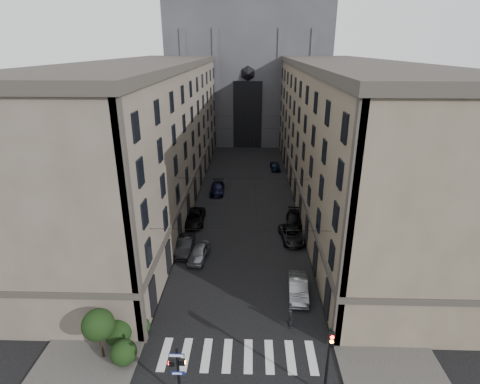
# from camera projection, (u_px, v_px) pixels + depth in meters

# --- Properties ---
(sidewalk_left) EXTENTS (7.00, 80.00, 0.15)m
(sidewalk_left) POSITION_uv_depth(u_px,v_px,m) (175.00, 194.00, 55.84)
(sidewalk_left) COLOR #383533
(sidewalk_left) RESTS_ON ground
(sidewalk_right) EXTENTS (7.00, 80.00, 0.15)m
(sidewalk_right) POSITION_uv_depth(u_px,v_px,m) (316.00, 195.00, 55.26)
(sidewalk_right) COLOR #383533
(sidewalk_right) RESTS_ON ground
(zebra_crossing) EXTENTS (11.00, 3.20, 0.01)m
(zebra_crossing) POSITION_uv_depth(u_px,v_px,m) (238.00, 356.00, 26.71)
(zebra_crossing) COLOR beige
(zebra_crossing) RESTS_ON ground
(building_left) EXTENTS (13.60, 60.60, 18.85)m
(building_left) POSITION_uv_depth(u_px,v_px,m) (150.00, 132.00, 52.55)
(building_left) COLOR #534A3F
(building_left) RESTS_ON ground
(building_right) EXTENTS (13.60, 60.60, 18.85)m
(building_right) POSITION_uv_depth(u_px,v_px,m) (342.00, 134.00, 51.81)
(building_right) COLOR brown
(building_right) RESTS_ON ground
(gothic_tower) EXTENTS (35.00, 23.00, 58.00)m
(gothic_tower) POSITION_uv_depth(u_px,v_px,m) (248.00, 60.00, 85.39)
(gothic_tower) COLOR #2D2D33
(gothic_tower) RESTS_ON ground
(pedestrian_signal_left) EXTENTS (1.02, 0.38, 4.00)m
(pedestrian_signal_left) POSITION_uv_depth(u_px,v_px,m) (178.00, 369.00, 22.70)
(pedestrian_signal_left) COLOR black
(pedestrian_signal_left) RESTS_ON ground
(traffic_light_right) EXTENTS (0.34, 0.50, 5.20)m
(traffic_light_right) POSITION_uv_depth(u_px,v_px,m) (329.00, 355.00, 22.49)
(traffic_light_right) COLOR black
(traffic_light_right) RESTS_ON ground
(shrub_cluster) EXTENTS (3.90, 4.40, 3.90)m
(shrub_cluster) POSITION_uv_depth(u_px,v_px,m) (114.00, 333.00, 26.30)
(shrub_cluster) COLOR black
(shrub_cluster) RESTS_ON sidewalk_left
(tram_wires) EXTENTS (14.00, 60.00, 0.43)m
(tram_wires) POSITION_uv_depth(u_px,v_px,m) (245.00, 148.00, 52.60)
(tram_wires) COLOR black
(tram_wires) RESTS_ON ground
(car_left_near) EXTENTS (2.23, 4.45, 1.46)m
(car_left_near) POSITION_uv_depth(u_px,v_px,m) (199.00, 253.00, 38.65)
(car_left_near) COLOR slate
(car_left_near) RESTS_ON ground
(car_left_midnear) EXTENTS (1.66, 4.72, 1.55)m
(car_left_midnear) POSITION_uv_depth(u_px,v_px,m) (185.00, 245.00, 40.01)
(car_left_midnear) COLOR black
(car_left_midnear) RESTS_ON ground
(car_left_midfar) EXTENTS (2.67, 5.49, 1.50)m
(car_left_midfar) POSITION_uv_depth(u_px,v_px,m) (194.00, 217.00, 46.53)
(car_left_midfar) COLOR black
(car_left_midfar) RESTS_ON ground
(car_left_far) EXTENTS (2.12, 5.02, 1.45)m
(car_left_far) POSITION_uv_depth(u_px,v_px,m) (217.00, 188.00, 56.17)
(car_left_far) COLOR black
(car_left_far) RESTS_ON ground
(car_right_near) EXTENTS (1.88, 4.74, 1.53)m
(car_right_near) POSITION_uv_depth(u_px,v_px,m) (298.00, 288.00, 32.96)
(car_right_near) COLOR gray
(car_right_near) RESTS_ON ground
(car_right_midnear) EXTENTS (2.89, 5.22, 1.38)m
(car_right_midnear) POSITION_uv_depth(u_px,v_px,m) (291.00, 235.00, 42.33)
(car_right_midnear) COLOR black
(car_right_midnear) RESTS_ON ground
(car_right_midfar) EXTENTS (2.51, 5.08, 1.42)m
(car_right_midfar) POSITION_uv_depth(u_px,v_px,m) (294.00, 219.00, 46.09)
(car_right_midfar) COLOR black
(car_right_midfar) RESTS_ON ground
(car_right_far) EXTENTS (1.82, 4.06, 1.35)m
(car_right_far) POSITION_uv_depth(u_px,v_px,m) (275.00, 166.00, 66.68)
(car_right_far) COLOR black
(car_right_far) RESTS_ON ground
(pedestrian) EXTENTS (0.56, 0.71, 1.72)m
(pedestrian) POSITION_uv_depth(u_px,v_px,m) (290.00, 319.00, 29.08)
(pedestrian) COLOR black
(pedestrian) RESTS_ON ground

